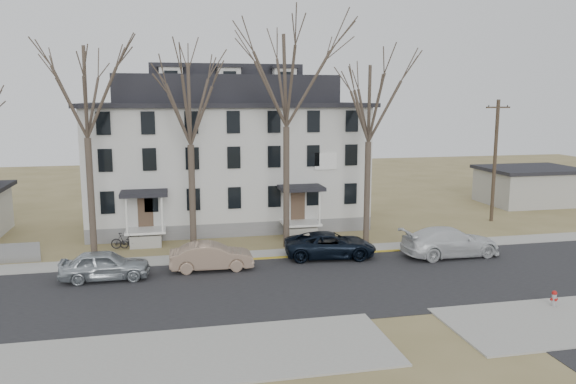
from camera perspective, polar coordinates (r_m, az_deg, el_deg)
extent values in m
plane|color=olive|center=(27.62, 2.06, -10.83)|extent=(120.00, 120.00, 0.00)
cube|color=#27272A|center=(29.45, 1.09, -9.51)|extent=(120.00, 10.00, 0.04)
cube|color=#A09F97|center=(35.05, -1.16, -6.38)|extent=(120.00, 2.00, 0.08)
cube|color=#A09F97|center=(22.33, -15.70, -16.33)|extent=(20.00, 5.00, 0.08)
cube|color=gold|center=(35.47, 7.12, -6.26)|extent=(14.00, 0.25, 0.06)
cube|color=slate|center=(44.26, -6.18, -2.40)|extent=(20.00, 10.00, 1.00)
cube|color=beige|center=(43.56, -6.29, 3.40)|extent=(20.00, 10.00, 8.00)
cube|color=black|center=(43.32, -6.39, 8.80)|extent=(20.80, 10.80, 0.30)
cube|color=black|center=(43.32, -6.41, 10.32)|extent=(16.00, 7.00, 2.00)
cube|color=black|center=(43.37, -6.45, 12.17)|extent=(11.00, 4.50, 0.80)
cube|color=white|center=(38.15, -14.26, -3.81)|extent=(2.60, 2.00, 0.16)
cube|color=white|center=(39.14, 1.30, -3.18)|extent=(2.60, 2.00, 0.16)
cube|color=white|center=(39.79, 3.84, 3.15)|extent=(1.60, 0.08, 1.20)
cube|color=#A09F97|center=(56.11, 23.30, 0.44)|extent=(8.00, 6.00, 3.00)
cube|color=black|center=(55.89, 23.42, 2.16)|extent=(8.50, 6.50, 0.30)
cylinder|color=#473B31|center=(35.70, -19.37, -0.64)|extent=(0.40, 0.40, 7.28)
cylinder|color=#473B31|center=(35.47, -9.69, -0.72)|extent=(0.40, 0.40, 6.76)
cylinder|color=#473B31|center=(36.12, -0.17, 0.44)|extent=(0.40, 0.40, 7.80)
cylinder|color=#473B31|center=(37.71, 8.03, -0.07)|extent=(0.40, 0.40, 6.76)
cylinder|color=#3D3023|center=(46.60, 20.27, 2.95)|extent=(0.28, 0.28, 9.50)
cube|color=#3D3023|center=(46.35, 20.57, 8.06)|extent=(2.00, 0.12, 0.12)
imported|color=#A3ACB2|center=(31.63, -18.09, -7.13)|extent=(4.68, 1.92, 1.59)
imported|color=gray|center=(32.06, -7.78, -6.56)|extent=(4.70, 1.73, 1.54)
imported|color=black|center=(34.28, 4.30, -5.44)|extent=(5.80, 3.18, 1.54)
imported|color=silver|center=(35.86, 16.15, -4.94)|extent=(6.16, 2.67, 1.76)
imported|color=black|center=(37.64, -15.53, -4.97)|extent=(1.59, 0.64, 0.82)
imported|color=black|center=(37.63, -16.25, -4.83)|extent=(1.79, 0.68, 1.05)
cylinder|color=#B7B7BA|center=(29.32, 25.35, -10.49)|extent=(0.32, 0.32, 0.06)
cylinder|color=#B7B7BA|center=(29.21, 25.40, -9.88)|extent=(0.22, 0.22, 0.56)
sphere|color=#A51411|center=(29.10, 25.44, -9.26)|extent=(0.24, 0.24, 0.24)
cylinder|color=#A51411|center=(29.20, 25.40, -9.81)|extent=(0.34, 0.12, 0.12)
cylinder|color=#A51411|center=(29.20, 25.40, -9.81)|extent=(0.12, 0.30, 0.12)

